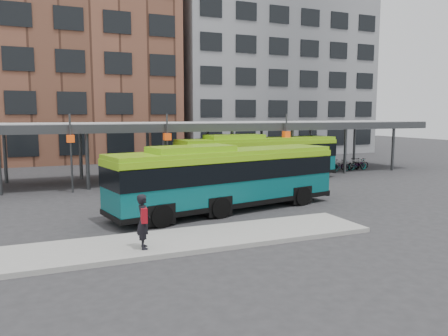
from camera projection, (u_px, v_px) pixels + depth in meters
ground at (281, 213)px, 21.25m from camera, size 120.00×120.00×0.00m
boarding_island at (194, 239)px, 16.38m from camera, size 14.00×3.00×0.18m
canopy at (194, 126)px, 32.53m from camera, size 40.00×6.53×4.80m
building_brick at (44, 54)px, 45.36m from camera, size 26.00×14.00×22.00m
building_grey at (265, 73)px, 55.46m from camera, size 24.00×14.00×20.00m
bus_front at (226, 176)px, 21.51m from camera, size 12.23×4.83×3.30m
bus_rear at (258, 156)px, 31.39m from camera, size 12.36×3.61×3.36m
pedestrian at (144, 221)px, 14.88m from camera, size 0.52×0.73×1.89m
bike_rack at (346, 165)px, 37.18m from camera, size 5.87×1.35×1.05m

